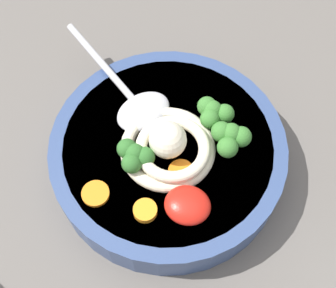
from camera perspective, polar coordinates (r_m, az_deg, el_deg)
table_slab at (r=52.61cm, az=4.28°, el=-2.86°), size 94.66×94.66×3.69cm
soup_bowl at (r=48.37cm, az=-0.00°, el=-1.30°), size 24.78×24.78×4.69cm
noodle_pile at (r=44.71cm, az=0.14°, el=-0.33°), size 10.65×10.44×4.28cm
soup_spoon at (r=48.21cm, az=-4.10°, el=5.23°), size 15.65×13.26×1.60cm
chili_sauce_dollop at (r=42.50cm, az=2.38°, el=-7.72°), size 4.42×3.98×1.99cm
broccoli_floret_rear at (r=46.26cm, az=5.94°, el=3.97°), size 3.96×3.40×3.13cm
broccoli_floret_right at (r=43.65cm, az=-4.25°, el=-1.49°), size 3.94×3.39×3.12cm
broccoli_floret_far at (r=44.69cm, az=7.82°, el=0.53°), size 4.11×3.54×3.25cm
carrot_slice_near_spoon at (r=44.31cm, az=-9.17°, el=-6.22°), size 2.71×2.71×0.40cm
carrot_slice_left at (r=42.96cm, az=-2.91°, el=-8.43°), size 2.29×2.29×0.80cm
carrot_slice_front at (r=44.55cm, az=1.67°, el=-3.59°), size 2.58×2.58×0.68cm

